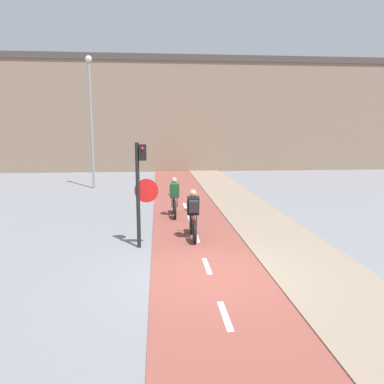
{
  "coord_description": "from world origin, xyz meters",
  "views": [
    {
      "loc": [
        -1.16,
        -8.18,
        3.3
      ],
      "look_at": [
        0.0,
        4.52,
        1.2
      ],
      "focal_mm": 35.0,
      "sensor_mm": 36.0,
      "label": 1
    }
  ],
  "objects_px": {
    "street_lamp_far": "(91,110)",
    "cyclist_near": "(193,216)",
    "traffic_light_pole": "(141,183)",
    "cyclist_far": "(174,199)"
  },
  "relations": [
    {
      "from": "street_lamp_far",
      "to": "cyclist_near",
      "type": "distance_m",
      "value": 12.31
    },
    {
      "from": "traffic_light_pole",
      "to": "street_lamp_far",
      "type": "bearing_deg",
      "value": 105.75
    },
    {
      "from": "traffic_light_pole",
      "to": "cyclist_near",
      "type": "bearing_deg",
      "value": 24.79
    },
    {
      "from": "traffic_light_pole",
      "to": "street_lamp_far",
      "type": "distance_m",
      "value": 12.16
    },
    {
      "from": "traffic_light_pole",
      "to": "cyclist_near",
      "type": "xyz_separation_m",
      "value": [
        1.53,
        0.71,
        -1.13
      ]
    },
    {
      "from": "traffic_light_pole",
      "to": "street_lamp_far",
      "type": "height_order",
      "value": "street_lamp_far"
    },
    {
      "from": "traffic_light_pole",
      "to": "cyclist_near",
      "type": "distance_m",
      "value": 2.03
    },
    {
      "from": "cyclist_far",
      "to": "traffic_light_pole",
      "type": "bearing_deg",
      "value": -106.02
    },
    {
      "from": "street_lamp_far",
      "to": "traffic_light_pole",
      "type": "bearing_deg",
      "value": -74.25
    },
    {
      "from": "traffic_light_pole",
      "to": "cyclist_far",
      "type": "height_order",
      "value": "traffic_light_pole"
    }
  ]
}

